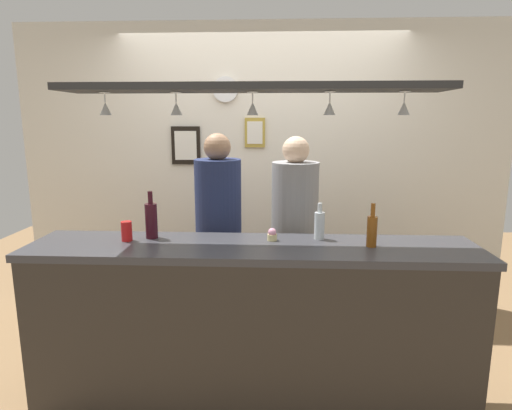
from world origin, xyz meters
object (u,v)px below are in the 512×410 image
bottle_soda_clear (319,225)px  bottle_wine_dark_red (151,220)px  bottle_beer_amber_tall (372,230)px  wall_clock (225,89)px  person_right_grey_shirt (295,226)px  person_left_navy_shirt (219,224)px  drink_can (127,231)px  picture_frame_crest (255,133)px  picture_frame_caricature (186,145)px  cupcake (272,235)px

bottle_soda_clear → bottle_wine_dark_red: size_ratio=0.77×
bottle_beer_amber_tall → wall_clock: (-1.02, 1.40, 0.90)m
person_right_grey_shirt → person_left_navy_shirt: bearing=180.0°
bottle_beer_amber_tall → drink_can: bearing=178.2°
picture_frame_crest → wall_clock: 0.45m
person_left_navy_shirt → person_right_grey_shirt: person_left_navy_shirt is taller
picture_frame_crest → drink_can: bearing=-117.9°
bottle_beer_amber_tall → wall_clock: wall_clock is taller
wall_clock → bottle_wine_dark_red: bearing=-104.2°
bottle_beer_amber_tall → picture_frame_crest: 1.68m
bottle_wine_dark_red → picture_frame_caricature: picture_frame_caricature is taller
person_left_navy_shirt → bottle_soda_clear: (0.70, -0.45, 0.11)m
picture_frame_crest → person_right_grey_shirt: bearing=-67.3°
bottle_wine_dark_red → drink_can: size_ratio=2.46×
bottle_soda_clear → picture_frame_crest: picture_frame_crest is taller
cupcake → bottle_wine_dark_red: bearing=178.7°
cupcake → picture_frame_caricature: (-0.80, 1.30, 0.47)m
bottle_beer_amber_tall → bottle_wine_dark_red: bottle_wine_dark_red is taller
bottle_wine_dark_red → picture_frame_crest: size_ratio=1.15×
person_right_grey_shirt → picture_frame_crest: size_ratio=6.33×
person_left_navy_shirt → bottle_wine_dark_red: 0.62m
bottle_beer_amber_tall → picture_frame_caricature: 2.02m
bottle_soda_clear → bottle_wine_dark_red: bearing=-178.5°
bottle_wine_dark_red → person_right_grey_shirt: bearing=27.7°
cupcake → picture_frame_caricature: bearing=121.7°
person_right_grey_shirt → cupcake: person_right_grey_shirt is taller
bottle_soda_clear → bottle_wine_dark_red: bottle_wine_dark_red is taller
person_left_navy_shirt → drink_can: person_left_navy_shirt is taller
bottle_soda_clear → picture_frame_crest: bearing=110.6°
bottle_wine_dark_red → drink_can: bearing=-151.8°
person_left_navy_shirt → cupcake: 0.64m
picture_frame_crest → picture_frame_caricature: bearing=180.0°
person_left_navy_shirt → picture_frame_crest: (0.23, 0.80, 0.64)m
picture_frame_crest → picture_frame_caricature: 0.64m
drink_can → picture_frame_caricature: bearing=86.1°
person_left_navy_shirt → bottle_wine_dark_red: bearing=-126.5°
cupcake → wall_clock: size_ratio=0.35×
bottle_beer_amber_tall → cupcake: (-0.59, 0.10, -0.06)m
person_right_grey_shirt → bottle_soda_clear: bearing=-73.2°
picture_frame_caricature → person_left_navy_shirt: bearing=-63.5°
drink_can → wall_clock: (0.46, 1.35, 0.94)m
bottle_wine_dark_red → picture_frame_crest: picture_frame_crest is taller
bottle_beer_amber_tall → wall_clock: 1.95m
bottle_soda_clear → bottle_wine_dark_red: (-1.05, -0.03, 0.03)m
person_left_navy_shirt → cupcake: (0.40, -0.50, 0.06)m
person_left_navy_shirt → wall_clock: size_ratio=7.57×
person_right_grey_shirt → wall_clock: size_ratio=7.48×
drink_can → picture_frame_crest: size_ratio=0.47×
drink_can → person_left_navy_shirt: bearing=48.4°
person_right_grey_shirt → bottle_wine_dark_red: person_right_grey_shirt is taller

